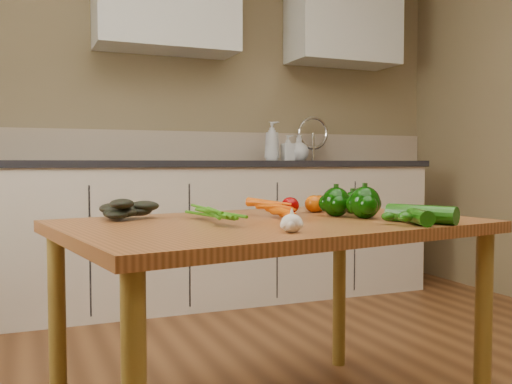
{
  "coord_description": "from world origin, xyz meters",
  "views": [
    {
      "loc": [
        -0.98,
        -1.3,
        0.89
      ],
      "look_at": [
        -0.18,
        0.64,
        0.78
      ],
      "focal_mm": 40.0,
      "sensor_mm": 36.0,
      "label": 1
    }
  ],
  "objects_px": {
    "table": "(271,244)",
    "pepper_c": "(365,203)",
    "carrot_bunch": "(258,210)",
    "tomato_a": "(290,205)",
    "pepper_b": "(352,203)",
    "tomato_b": "(314,204)",
    "pepper_a": "(336,202)",
    "zucchini_a": "(421,214)",
    "soap_bottle_a": "(272,141)",
    "soap_bottle_b": "(288,148)",
    "zucchini_b": "(416,216)",
    "tomato_c": "(319,204)",
    "soap_bottle_c": "(299,148)",
    "leafy_greens": "(126,205)",
    "garlic_bulb": "(292,223)"
  },
  "relations": [
    {
      "from": "table",
      "to": "pepper_c",
      "type": "relative_size",
      "value": 13.5
    },
    {
      "from": "carrot_bunch",
      "to": "tomato_a",
      "type": "xyz_separation_m",
      "value": [
        0.19,
        0.16,
        -0.0
      ]
    },
    {
      "from": "table",
      "to": "carrot_bunch",
      "type": "bearing_deg",
      "value": 107.39
    },
    {
      "from": "pepper_b",
      "to": "tomato_b",
      "type": "bearing_deg",
      "value": 140.83
    },
    {
      "from": "pepper_a",
      "to": "zucchini_a",
      "type": "bearing_deg",
      "value": -66.59
    },
    {
      "from": "pepper_b",
      "to": "zucchini_a",
      "type": "relative_size",
      "value": 0.36
    },
    {
      "from": "table",
      "to": "soap_bottle_a",
      "type": "xyz_separation_m",
      "value": [
        0.84,
        1.88,
        0.41
      ]
    },
    {
      "from": "tomato_a",
      "to": "zucchini_a",
      "type": "height_order",
      "value": "tomato_a"
    },
    {
      "from": "tomato_b",
      "to": "zucchini_a",
      "type": "height_order",
      "value": "tomato_b"
    },
    {
      "from": "soap_bottle_b",
      "to": "tomato_b",
      "type": "bearing_deg",
      "value": 160.41
    },
    {
      "from": "table",
      "to": "tomato_a",
      "type": "bearing_deg",
      "value": 41.35
    },
    {
      "from": "zucchini_a",
      "to": "zucchini_b",
      "type": "xyz_separation_m",
      "value": [
        -0.03,
        -0.02,
        -0.0
      ]
    },
    {
      "from": "carrot_bunch",
      "to": "tomato_a",
      "type": "relative_size",
      "value": 3.66
    },
    {
      "from": "soap_bottle_b",
      "to": "tomato_b",
      "type": "relative_size",
      "value": 2.49
    },
    {
      "from": "soap_bottle_b",
      "to": "zucchini_b",
      "type": "height_order",
      "value": "soap_bottle_b"
    },
    {
      "from": "zucchini_a",
      "to": "tomato_a",
      "type": "bearing_deg",
      "value": 117.14
    },
    {
      "from": "tomato_c",
      "to": "zucchini_b",
      "type": "xyz_separation_m",
      "value": [
        0.07,
        -0.49,
        -0.01
      ]
    },
    {
      "from": "soap_bottle_a",
      "to": "soap_bottle_c",
      "type": "bearing_deg",
      "value": -49.42
    },
    {
      "from": "soap_bottle_a",
      "to": "leafy_greens",
      "type": "xyz_separation_m",
      "value": [
        -1.27,
        -1.65,
        -0.29
      ]
    },
    {
      "from": "soap_bottle_a",
      "to": "soap_bottle_b",
      "type": "height_order",
      "value": "soap_bottle_a"
    },
    {
      "from": "leafy_greens",
      "to": "tomato_c",
      "type": "distance_m",
      "value": 0.73
    },
    {
      "from": "garlic_bulb",
      "to": "zucchini_b",
      "type": "height_order",
      "value": "garlic_bulb"
    },
    {
      "from": "pepper_a",
      "to": "zucchini_b",
      "type": "bearing_deg",
      "value": -73.4
    },
    {
      "from": "pepper_c",
      "to": "tomato_c",
      "type": "height_order",
      "value": "pepper_c"
    },
    {
      "from": "tomato_c",
      "to": "zucchini_a",
      "type": "height_order",
      "value": "tomato_c"
    },
    {
      "from": "soap_bottle_b",
      "to": "tomato_a",
      "type": "relative_size",
      "value": 2.67
    },
    {
      "from": "table",
      "to": "zucchini_b",
      "type": "relative_size",
      "value": 7.94
    },
    {
      "from": "pepper_c",
      "to": "pepper_b",
      "type": "bearing_deg",
      "value": 71.13
    },
    {
      "from": "pepper_a",
      "to": "pepper_c",
      "type": "xyz_separation_m",
      "value": [
        0.05,
        -0.1,
        0.0
      ]
    },
    {
      "from": "table",
      "to": "pepper_a",
      "type": "relative_size",
      "value": 14.28
    },
    {
      "from": "soap_bottle_b",
      "to": "soap_bottle_c",
      "type": "distance_m",
      "value": 0.08
    },
    {
      "from": "garlic_bulb",
      "to": "pepper_b",
      "type": "distance_m",
      "value": 0.63
    },
    {
      "from": "leafy_greens",
      "to": "garlic_bulb",
      "type": "bearing_deg",
      "value": -56.85
    },
    {
      "from": "table",
      "to": "zucchini_a",
      "type": "xyz_separation_m",
      "value": [
        0.4,
        -0.25,
        0.11
      ]
    },
    {
      "from": "soap_bottle_c",
      "to": "zucchini_a",
      "type": "relative_size",
      "value": 0.8
    },
    {
      "from": "garlic_bulb",
      "to": "zucchini_a",
      "type": "bearing_deg",
      "value": 7.32
    },
    {
      "from": "garlic_bulb",
      "to": "zucchini_b",
      "type": "distance_m",
      "value": 0.45
    },
    {
      "from": "garlic_bulb",
      "to": "carrot_bunch",
      "type": "bearing_deg",
      "value": 81.69
    },
    {
      "from": "soap_bottle_a",
      "to": "tomato_c",
      "type": "height_order",
      "value": "soap_bottle_a"
    },
    {
      "from": "pepper_a",
      "to": "pepper_b",
      "type": "distance_m",
      "value": 0.13
    },
    {
      "from": "table",
      "to": "garlic_bulb",
      "type": "distance_m",
      "value": 0.33
    },
    {
      "from": "pepper_c",
      "to": "tomato_c",
      "type": "xyz_separation_m",
      "value": [
        -0.03,
        0.27,
        -0.02
      ]
    },
    {
      "from": "soap_bottle_c",
      "to": "leafy_greens",
      "type": "height_order",
      "value": "soap_bottle_c"
    },
    {
      "from": "soap_bottle_a",
      "to": "soap_bottle_b",
      "type": "xyz_separation_m",
      "value": [
        0.12,
        0.01,
        -0.04
      ]
    },
    {
      "from": "pepper_c",
      "to": "soap_bottle_a",
      "type": "bearing_deg",
      "value": 75.03
    },
    {
      "from": "garlic_bulb",
      "to": "tomato_c",
      "type": "bearing_deg",
      "value": 54.8
    },
    {
      "from": "garlic_bulb",
      "to": "tomato_a",
      "type": "distance_m",
      "value": 0.57
    },
    {
      "from": "soap_bottle_c",
      "to": "pepper_b",
      "type": "distance_m",
      "value": 1.9
    },
    {
      "from": "tomato_c",
      "to": "table",
      "type": "bearing_deg",
      "value": -143.14
    },
    {
      "from": "garlic_bulb",
      "to": "pepper_c",
      "type": "distance_m",
      "value": 0.48
    }
  ]
}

